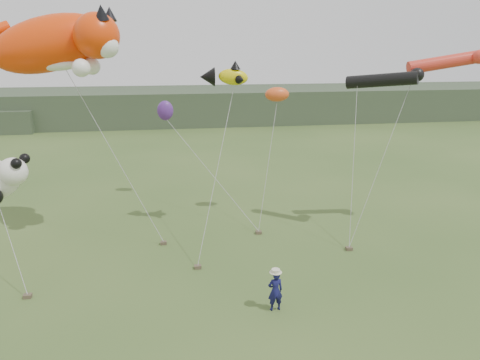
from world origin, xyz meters
The scene contains 8 objects.
ground centered at (0.00, 0.00, 0.00)m, with size 120.00×120.00×0.00m, color #385123.
headland centered at (-3.11, 44.69, 1.92)m, with size 90.00×13.00×4.00m.
festival_attendant centered at (0.70, -0.13, 0.78)m, with size 0.57×0.37×1.56m, color #121346.
sandbag_anchors centered at (-1.39, 4.75, 0.08)m, with size 14.24×5.10×0.15m.
cat_kite centered at (-7.66, 8.45, 9.50)m, with size 7.33×3.91×3.74m.
fish_kite centered at (-0.12, 8.06, 7.94)m, with size 2.38×1.61×1.24m.
tube_kites centered at (9.24, 6.58, 8.23)m, with size 6.47×2.61×1.92m.
misc_kites centered at (-0.06, 11.82, 6.20)m, with size 7.12×5.02×2.31m.
Camera 1 is at (-2.93, -15.00, 9.44)m, focal length 35.00 mm.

